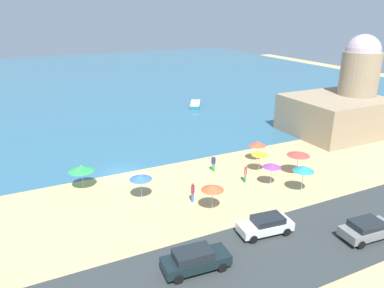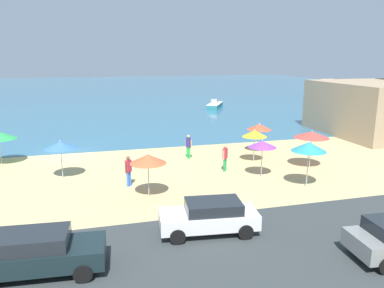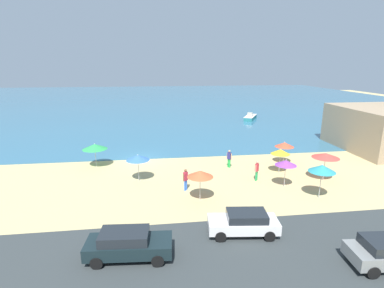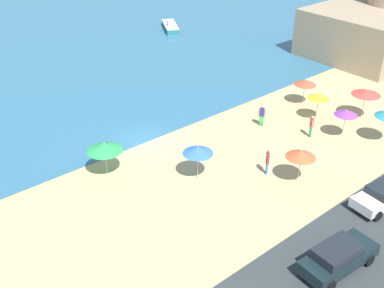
% 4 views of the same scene
% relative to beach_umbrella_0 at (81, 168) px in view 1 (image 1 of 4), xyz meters
% --- Properties ---
extents(ground_plane, '(160.00, 160.00, 0.00)m').
position_rel_beach_umbrella_0_xyz_m(ground_plane, '(4.29, 1.75, -2.07)').
color(ground_plane, tan).
extents(sea, '(150.00, 110.00, 0.05)m').
position_rel_beach_umbrella_0_xyz_m(sea, '(4.29, 56.75, -2.05)').
color(sea, '#326886').
rests_on(sea, ground_plane).
extents(coastal_road, '(80.00, 8.00, 0.06)m').
position_rel_beach_umbrella_0_xyz_m(coastal_road, '(4.29, -16.25, -2.04)').
color(coastal_road, '#323839').
rests_on(coastal_road, ground_plane).
extents(beach_umbrella_0, '(2.41, 2.41, 2.40)m').
position_rel_beach_umbrella_0_xyz_m(beach_umbrella_0, '(0.00, 0.00, 0.00)').
color(beach_umbrella_0, '#B2B2B7').
rests_on(beach_umbrella_0, ground_plane).
extents(beach_umbrella_1, '(1.99, 1.99, 2.73)m').
position_rel_beach_umbrella_0_xyz_m(beach_umbrella_1, '(18.26, -9.79, 0.32)').
color(beach_umbrella_1, '#B2B2B7').
rests_on(beach_umbrella_1, ground_plane).
extents(beach_umbrella_2, '(2.32, 2.32, 2.58)m').
position_rel_beach_umbrella_0_xyz_m(beach_umbrella_2, '(20.54, -6.49, 0.23)').
color(beach_umbrella_2, '#B2B2B7').
rests_on(beach_umbrella_2, ground_plane).
extents(beach_umbrella_3, '(2.03, 2.03, 2.40)m').
position_rel_beach_umbrella_0_xyz_m(beach_umbrella_3, '(4.38, -4.35, 0.03)').
color(beach_umbrella_3, '#B2B2B7').
rests_on(beach_umbrella_3, ground_plane).
extents(beach_umbrella_4, '(1.76, 1.76, 2.38)m').
position_rel_beach_umbrella_0_xyz_m(beach_umbrella_4, '(16.53, -7.36, 0.03)').
color(beach_umbrella_4, '#B2B2B7').
rests_on(beach_umbrella_4, ground_plane).
extents(beach_umbrella_5, '(1.95, 1.95, 2.44)m').
position_rel_beach_umbrella_0_xyz_m(beach_umbrella_5, '(9.11, -9.00, 0.05)').
color(beach_umbrella_5, '#B2B2B7').
rests_on(beach_umbrella_5, ground_plane).
extents(beach_umbrella_6, '(1.91, 1.91, 2.32)m').
position_rel_beach_umbrella_0_xyz_m(beach_umbrella_6, '(19.02, -1.59, -0.05)').
color(beach_umbrella_6, '#B2B2B7').
rests_on(beach_umbrella_6, ground_plane).
extents(beach_umbrella_7, '(1.76, 1.76, 2.39)m').
position_rel_beach_umbrella_0_xyz_m(beach_umbrella_7, '(17.45, -4.17, 0.01)').
color(beach_umbrella_7, '#B2B2B7').
rests_on(beach_umbrella_7, ground_plane).
extents(bather_0, '(0.44, 0.42, 1.82)m').
position_rel_beach_umbrella_0_xyz_m(bather_0, '(8.24, -7.04, -1.04)').
color(bather_0, '#3A72DD').
rests_on(bather_0, ground_plane).
extents(bather_1, '(0.41, 0.45, 1.80)m').
position_rel_beach_umbrella_0_xyz_m(bather_1, '(13.15, -2.04, -1.06)').
color(bather_1, green).
rests_on(bather_1, ground_plane).
extents(bather_3, '(0.42, 0.44, 1.80)m').
position_rel_beach_umbrella_0_xyz_m(bather_3, '(14.67, -5.73, -1.06)').
color(bather_3, '#23954E').
rests_on(bather_3, ground_plane).
extents(parked_car_0, '(4.32, 2.19, 1.43)m').
position_rel_beach_umbrella_0_xyz_m(parked_car_0, '(10.95, -14.02, -1.25)').
color(parked_car_0, silver).
rests_on(parked_car_0, coastal_road).
extents(parked_car_1, '(4.23, 2.19, 1.49)m').
position_rel_beach_umbrella_0_xyz_m(parked_car_1, '(17.32, -17.85, -1.22)').
color(parked_car_1, gray).
rests_on(parked_car_1, coastal_road).
extents(parked_car_2, '(4.59, 2.14, 1.53)m').
position_rel_beach_umbrella_0_xyz_m(parked_car_2, '(4.26, -15.43, -1.20)').
color(parked_car_2, black).
rests_on(parked_car_2, coastal_road).
extents(skiff_nearshore, '(3.75, 5.24, 1.33)m').
position_rel_beach_umbrella_0_xyz_m(skiff_nearshore, '(23.74, 23.31, -1.62)').
color(skiff_nearshore, teal).
rests_on(skiff_nearshore, sea).
extents(harbor_fortress, '(12.17, 10.80, 13.06)m').
position_rel_beach_umbrella_0_xyz_m(harbor_fortress, '(35.67, 2.03, 1.98)').
color(harbor_fortress, tan).
rests_on(harbor_fortress, ground_plane).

